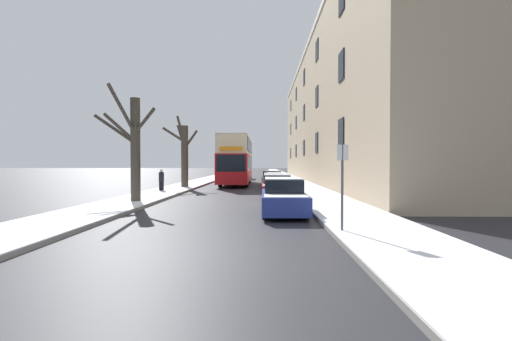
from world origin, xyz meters
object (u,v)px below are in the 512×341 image
Objects in this scene: bare_tree_left_0 at (133,146)px; double_decker_bus at (236,158)px; parked_car_3 at (272,179)px; parked_car_2 at (274,182)px; pedestrian_left_sidewalk at (161,180)px; street_sign_post at (342,183)px; bare_tree_left_1 at (184,153)px; parked_car_1 at (277,187)px; oncoming_van at (240,169)px; parked_car_0 at (283,197)px.

double_decker_bus is (3.94, 15.74, -0.38)m from bare_tree_left_0.
parked_car_2 is at bearing -90.00° from parked_car_3.
street_sign_post reaches higher than pedestrian_left_sidewalk.
pedestrian_left_sidewalk reaches higher than parked_car_2.
pedestrian_left_sidewalk is (-7.92, -2.25, 0.28)m from parked_car_2.
bare_tree_left_1 is 0.53× the size of double_decker_bus.
bare_tree_left_1 is at bearing 133.45° from parked_car_1.
bare_tree_left_0 is 11.78m from parked_car_2.
parked_car_3 is at bearing 63.06° from bare_tree_left_0.
oncoming_van reaches higher than parked_car_3.
bare_tree_left_1 is 1.34× the size of parked_car_0.
pedestrian_left_sidewalk is (-7.92, -7.68, 0.26)m from parked_car_3.
bare_tree_left_1 is 15.89m from parked_car_0.
parked_car_1 is 5.83m from parked_car_2.
parked_car_2 is at bearing 90.00° from parked_car_0.
parked_car_3 is 0.79× the size of oncoming_van.
parked_car_3 is at bearing 26.48° from pedestrian_left_sidewalk.
parked_car_0 is at bearing -62.53° from bare_tree_left_1.
parked_car_0 is 6.30m from parked_car_1.
street_sign_post reaches higher than parked_car_3.
street_sign_post reaches higher than parked_car_0.
parked_car_0 is 1.13× the size of parked_car_2.
parked_car_1 is 10.70m from street_sign_post.
pedestrian_left_sidewalk is (-0.61, 6.71, -2.00)m from bare_tree_left_0.
bare_tree_left_1 reaches higher than pedestrian_left_sidewalk.
bare_tree_left_1 is 18.93m from oncoming_van.
oncoming_van is at bearing 79.88° from bare_tree_left_1.
bare_tree_left_1 is 6.31m from double_decker_bus.
bare_tree_left_1 is 7.82m from parked_car_2.
parked_car_2 is 20.79m from oncoming_van.
bare_tree_left_0 reaches higher than parked_car_2.
bare_tree_left_0 is 8.28m from parked_car_0.
oncoming_van is at bearing 92.42° from double_decker_bus.
parked_car_0 is 2.71× the size of pedestrian_left_sidewalk.
parked_car_1 is 0.98× the size of parked_car_3.
parked_car_0 is 32.78m from oncoming_van.
pedestrian_left_sidewalk reaches higher than parked_car_1.
bare_tree_left_1 is 4.58m from pedestrian_left_sidewalk.
bare_tree_left_0 reaches higher than parked_car_1.
street_sign_post reaches higher than parked_car_1.
street_sign_post reaches higher than parked_car_2.
pedestrian_left_sidewalk is (-3.97, -22.65, -0.42)m from oncoming_van.
parked_car_0 is (7.31, -3.18, -2.24)m from bare_tree_left_0.
double_decker_bus is at bearing 51.90° from bare_tree_left_1.
double_decker_bus is 2.18× the size of oncoming_van.
oncoming_van is (-3.94, 14.97, 0.67)m from parked_car_3.
parked_car_2 is (0.00, 5.83, -0.03)m from parked_car_1.
oncoming_van is 23.00m from pedestrian_left_sidewalk.
parked_car_0 is at bearing -79.91° from double_decker_bus.
bare_tree_left_0 is 1.38× the size of parked_car_3.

